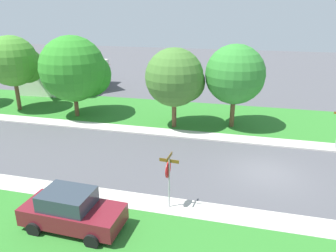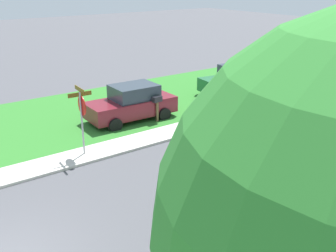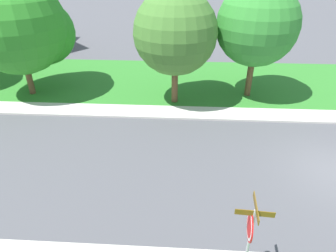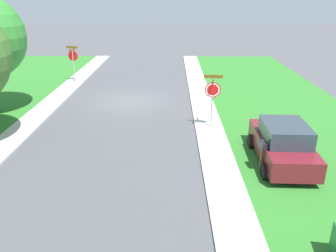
{
  "view_description": "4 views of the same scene",
  "coord_description": "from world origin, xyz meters",
  "px_view_note": "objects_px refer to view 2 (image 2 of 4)",
  "views": [
    {
      "loc": [
        -17.39,
        1.49,
        8.9
      ],
      "look_at": [
        2.54,
        6.47,
        1.4
      ],
      "focal_mm": 34.41,
      "sensor_mm": 36.0,
      "label": 1
    },
    {
      "loc": [
        8.71,
        -1.23,
        6.63
      ],
      "look_at": [
        -2.5,
        6.99,
        1.4
      ],
      "focal_mm": 42.82,
      "sensor_mm": 36.0,
      "label": 2
    },
    {
      "loc": [
        -9.78,
        6.31,
        7.74
      ],
      "look_at": [
        0.93,
        6.94,
        1.4
      ],
      "focal_mm": 31.79,
      "sensor_mm": 36.0,
      "label": 3
    },
    {
      "loc": [
        -2.83,
        20.19,
        6.35
      ],
      "look_at": [
        -2.66,
        7.76,
        1.4
      ],
      "focal_mm": 35.48,
      "sensor_mm": 36.0,
      "label": 4
    }
  ],
  "objects_px": {
    "car_maroon_kerbside_mid": "(132,103)",
    "car_green_across_road": "(237,80)",
    "stop_sign_far_corner": "(82,110)",
    "mailbox": "(157,103)"
  },
  "relations": [
    {
      "from": "car_maroon_kerbside_mid",
      "to": "car_green_across_road",
      "type": "bearing_deg",
      "value": 92.02
    },
    {
      "from": "stop_sign_far_corner",
      "to": "car_green_across_road",
      "type": "xyz_separation_m",
      "value": [
        -2.66,
        11.03,
        -1.01
      ]
    },
    {
      "from": "car_green_across_road",
      "to": "mailbox",
      "type": "xyz_separation_m",
      "value": [
        1.25,
        -6.6,
        0.14
      ]
    },
    {
      "from": "car_green_across_road",
      "to": "mailbox",
      "type": "bearing_deg",
      "value": -79.3
    },
    {
      "from": "car_green_across_road",
      "to": "mailbox",
      "type": "relative_size",
      "value": 3.45
    },
    {
      "from": "car_green_across_road",
      "to": "stop_sign_far_corner",
      "type": "bearing_deg",
      "value": -76.44
    },
    {
      "from": "stop_sign_far_corner",
      "to": "car_green_across_road",
      "type": "distance_m",
      "value": 11.39
    },
    {
      "from": "stop_sign_far_corner",
      "to": "mailbox",
      "type": "xyz_separation_m",
      "value": [
        -1.41,
        4.43,
        -0.88
      ]
    },
    {
      "from": "car_maroon_kerbside_mid",
      "to": "mailbox",
      "type": "height_order",
      "value": "car_maroon_kerbside_mid"
    },
    {
      "from": "car_maroon_kerbside_mid",
      "to": "car_green_across_road",
      "type": "height_order",
      "value": "same"
    }
  ]
}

